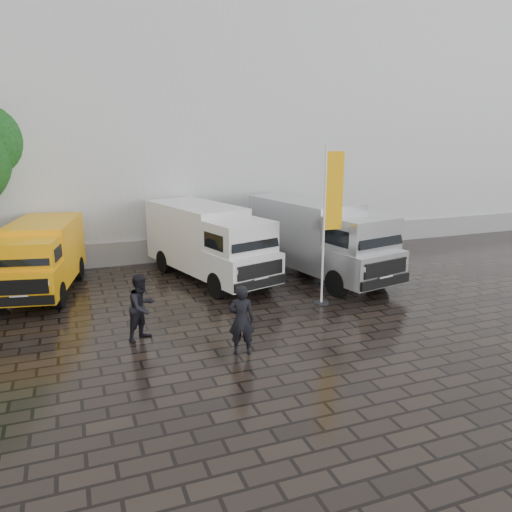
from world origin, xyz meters
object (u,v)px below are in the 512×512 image
Objects in this scene: van_silver at (320,240)px; flagpole at (329,217)px; van_white at (209,244)px; person_tent at (142,307)px; person_front at (241,320)px; van_yellow at (41,259)px; wheelie_bin at (359,237)px.

flagpole is (-1.15, -2.74, 1.39)m from van_silver.
person_tent is (-3.18, -4.78, -0.47)m from van_white.
van_white is 6.65m from person_front.
person_tent is at bearing -139.46° from van_white.
van_silver is (9.82, -1.63, 0.24)m from van_yellow.
van_white reaches higher than van_yellow.
van_yellow is 9.96m from van_silver.
flagpole is (2.85, -3.93, 1.46)m from van_white.
wheelie_bin is (4.26, 3.93, -0.95)m from van_silver.
wheelie_bin is 0.54× the size of person_tent.
van_white is 3.50× the size of person_tent.
flagpole reaches higher than person_front.
flagpole reaches higher than van_yellow.
van_yellow is at bearing -35.57° from person_front.
flagpole reaches higher than van_silver.
flagpole is at bearing -125.73° from person_front.
van_silver is at bearing -135.55° from wheelie_bin.
van_white reaches higher than person_front.
van_yellow is 14.29m from wheelie_bin.
wheelie_bin is 13.69m from person_tent.
person_front is (-5.00, -5.37, -0.54)m from van_silver.
wheelie_bin is 0.55× the size of person_front.
flagpole is 8.90m from wheelie_bin.
flagpole reaches higher than person_tent.
van_silver reaches higher than person_tent.
person_front is at bearing -77.08° from person_tent.
van_silver is 6.77× the size of wheelie_bin.
flagpole is at bearing -127.32° from wheelie_bin.
van_white is 5.76m from person_tent.
person_front is 0.99× the size of person_tent.
van_yellow is at bearing 153.24° from flagpole.
van_silver reaches higher than van_white.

